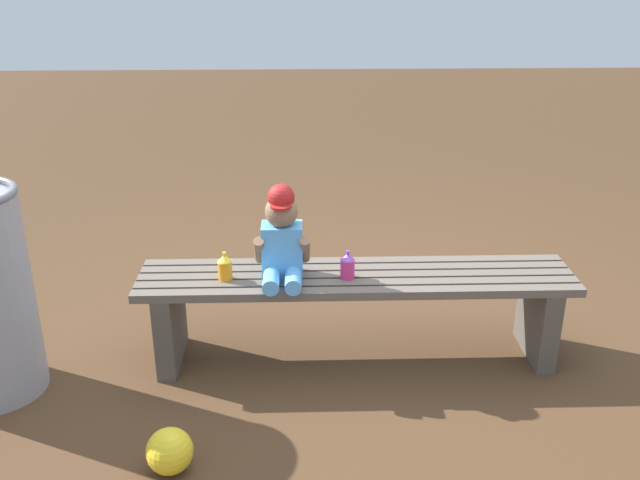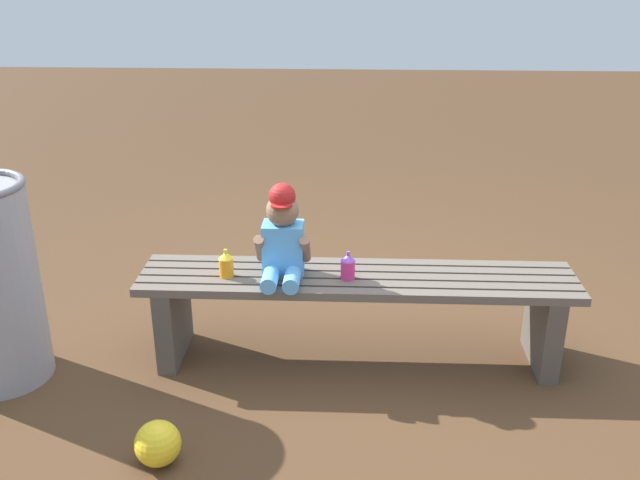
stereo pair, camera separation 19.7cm
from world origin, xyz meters
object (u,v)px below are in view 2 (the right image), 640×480
object	(u,v)px
sippy_cup_right	(348,266)
toy_ball	(158,444)
child_figure	(283,237)
sippy_cup_left	(226,264)
park_bench	(357,301)

from	to	relation	value
sippy_cup_right	toy_ball	size ratio (longest dim) A/B	0.75
child_figure	sippy_cup_left	distance (m)	0.27
child_figure	sippy_cup_left	size ratio (longest dim) A/B	3.26
sippy_cup_left	park_bench	bearing A→B (deg)	3.62
park_bench	child_figure	bearing A→B (deg)	-176.71
toy_ball	child_figure	bearing A→B (deg)	61.32
park_bench	toy_ball	size ratio (longest dim) A/B	11.24
toy_ball	sippy_cup_left	bearing A→B (deg)	77.99
park_bench	child_figure	xyz separation A→B (m)	(-0.31, -0.02, 0.30)
park_bench	toy_ball	distance (m)	1.03
sippy_cup_left	toy_ball	xyz separation A→B (m)	(-0.15, -0.69, -0.38)
park_bench	toy_ball	xyz separation A→B (m)	(-0.70, -0.72, -0.20)
park_bench	toy_ball	bearing A→B (deg)	-134.03
sippy_cup_left	toy_ball	bearing A→B (deg)	-102.01
toy_ball	sippy_cup_right	bearing A→B (deg)	46.27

